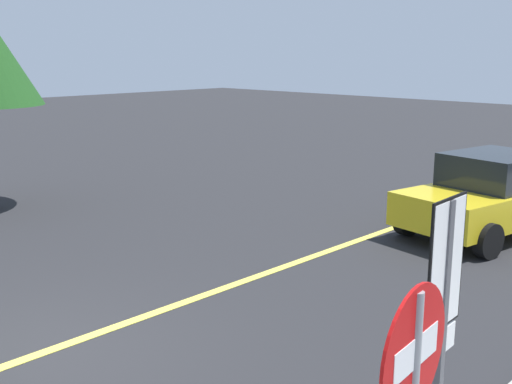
% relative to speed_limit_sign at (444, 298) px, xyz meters
% --- Properties ---
extents(ground_plane, '(80.00, 80.00, 0.00)m').
position_rel_speed_limit_sign_xyz_m(ground_plane, '(-1.23, 4.62, -1.76)').
color(ground_plane, '#262628').
extents(lane_marking_centre, '(28.00, 0.16, 0.01)m').
position_rel_speed_limit_sign_xyz_m(lane_marking_centre, '(1.77, 4.62, -1.76)').
color(lane_marking_centre, '#E0D14C').
extents(speed_limit_sign, '(0.54, 0.06, 2.52)m').
position_rel_speed_limit_sign_xyz_m(speed_limit_sign, '(0.00, 0.00, 0.00)').
color(speed_limit_sign, '#4C4C51').
rests_on(speed_limit_sign, ground_plane).
extents(car_yellow_approaching, '(4.07, 2.50, 1.59)m').
position_rel_speed_limit_sign_xyz_m(car_yellow_approaching, '(7.72, 3.07, -0.96)').
color(car_yellow_approaching, gold).
rests_on(car_yellow_approaching, ground_plane).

